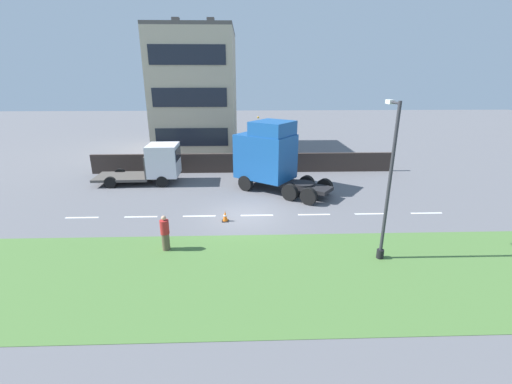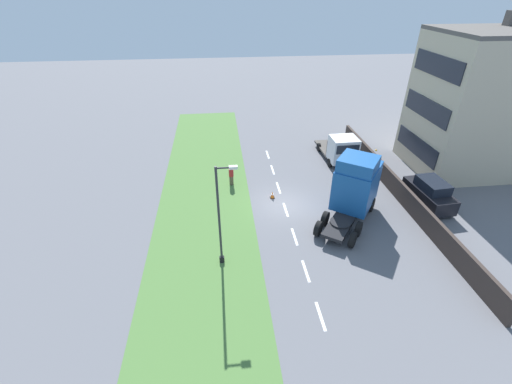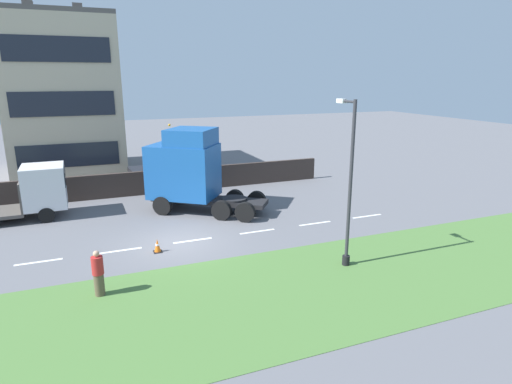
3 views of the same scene
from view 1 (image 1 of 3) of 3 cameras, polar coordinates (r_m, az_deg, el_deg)
name	(u,v)px [view 1 (image 1 of 3)]	position (r m, az deg, el deg)	size (l,w,h in m)	color
ground_plane	(244,215)	(19.05, -1.95, -3.93)	(120.00, 120.00, 0.00)	slate
grass_verge	(245,275)	(13.71, -1.92, -13.66)	(7.00, 44.00, 0.01)	#4C7538
lane_markings	(257,215)	(19.06, 0.16, -3.90)	(0.16, 21.00, 0.00)	white
boundary_wall	(244,163)	(27.37, -2.00, 4.86)	(0.25, 24.00, 1.52)	#382D28
building_block	(197,93)	(35.71, -9.73, 16.02)	(10.60, 7.42, 12.61)	#C1B293
lorry_cab	(269,156)	(22.85, 2.15, 6.03)	(5.75, 6.50, 4.74)	black
flatbed_truck	(157,163)	(25.40, -16.12, 4.68)	(2.47, 5.96, 2.79)	silver
parked_car	(259,155)	(29.06, 0.44, 6.27)	(2.24, 4.39, 2.15)	black
lamp_post	(388,190)	(14.65, 21.07, 0.32)	(1.27, 0.30, 6.50)	black
pedestrian	(165,233)	(15.63, -14.91, -6.68)	(0.39, 0.39, 1.65)	brown
traffic_cone_lead	(225,216)	(18.28, -5.16, -4.04)	(0.36, 0.36, 0.58)	black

